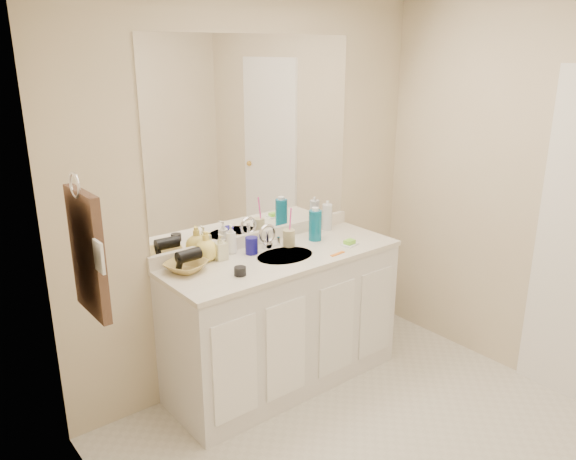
{
  "coord_description": "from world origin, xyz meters",
  "views": [
    {
      "loc": [
        -1.98,
        -1.5,
        2.08
      ],
      "look_at": [
        0.0,
        0.97,
        1.05
      ],
      "focal_mm": 35.0,
      "sensor_mm": 36.0,
      "label": 1
    }
  ],
  "objects": [
    {
      "name": "tan_cup",
      "position": [
        0.13,
        1.13,
        0.93
      ],
      "size": [
        0.09,
        0.09,
        0.11
      ],
      "primitive_type": "cylinder",
      "rotation": [
        0.0,
        0.0,
        0.11
      ],
      "color": "tan",
      "rests_on": "countertop"
    },
    {
      "name": "soap_bottle_cream",
      "position": [
        -0.34,
        1.19,
        0.96
      ],
      "size": [
        0.07,
        0.07,
        0.16
      ],
      "primitive_type": "imported",
      "rotation": [
        0.0,
        0.0,
        -0.02
      ],
      "color": "beige",
      "rests_on": "countertop"
    },
    {
      "name": "wicker_basket",
      "position": [
        -0.59,
        1.16,
        0.91
      ],
      "size": [
        0.3,
        0.3,
        0.06
      ],
      "primitive_type": "imported",
      "rotation": [
        0.0,
        0.0,
        0.41
      ],
      "color": "#A68843",
      "rests_on": "countertop"
    },
    {
      "name": "wall_left",
      "position": [
        -1.3,
        0.0,
        1.2
      ],
      "size": [
        0.02,
        2.6,
        2.4
      ],
      "primitive_type": "cube",
      "color": "beige",
      "rests_on": "floor"
    },
    {
      "name": "backsplash",
      "position": [
        0.0,
        1.29,
        0.92
      ],
      "size": [
        1.52,
        0.03,
        0.08
      ],
      "primitive_type": "cube",
      "color": "silver",
      "rests_on": "countertop"
    },
    {
      "name": "hand_towel",
      "position": [
        -1.25,
        0.77,
        1.25
      ],
      "size": [
        0.04,
        0.32,
        0.55
      ],
      "primitive_type": "cube",
      "color": "#32231B",
      "rests_on": "towel_ring"
    },
    {
      "name": "sink_basin",
      "position": [
        0.0,
        1.0,
        0.87
      ],
      "size": [
        0.37,
        0.37,
        0.02
      ],
      "primitive_type": "cylinder",
      "color": "beige",
      "rests_on": "countertop"
    },
    {
      "name": "dark_jar",
      "position": [
        -0.39,
        0.92,
        0.9
      ],
      "size": [
        0.08,
        0.08,
        0.05
      ],
      "primitive_type": "cylinder",
      "rotation": [
        0.0,
        0.0,
        0.27
      ],
      "color": "black",
      "rests_on": "countertop"
    },
    {
      "name": "wall_back",
      "position": [
        0.0,
        1.3,
        1.2
      ],
      "size": [
        2.6,
        0.02,
        2.4
      ],
      "primitive_type": "cube",
      "color": "beige",
      "rests_on": "floor"
    },
    {
      "name": "wall_right",
      "position": [
        1.3,
        0.0,
        1.2
      ],
      "size": [
        0.02,
        2.6,
        2.4
      ],
      "primitive_type": "cube",
      "color": "beige",
      "rests_on": "floor"
    },
    {
      "name": "mirror",
      "position": [
        0.0,
        1.29,
        1.56
      ],
      "size": [
        1.48,
        0.01,
        1.2
      ],
      "primitive_type": "cube",
      "color": "white",
      "rests_on": "wall_back"
    },
    {
      "name": "hair_dryer",
      "position": [
        -0.57,
        1.16,
        0.97
      ],
      "size": [
        0.15,
        0.08,
        0.07
      ],
      "primitive_type": "cylinder",
      "rotation": [
        0.0,
        1.57,
        0.06
      ],
      "color": "black",
      "rests_on": "wicker_basket"
    },
    {
      "name": "orange_comb",
      "position": [
        0.27,
        0.82,
        0.88
      ],
      "size": [
        0.12,
        0.04,
        0.0
      ],
      "primitive_type": "cube",
      "rotation": [
        0.0,
        0.0,
        0.11
      ],
      "color": "orange",
      "rests_on": "countertop"
    },
    {
      "name": "clear_pump_bottle",
      "position": [
        0.54,
        1.22,
        0.97
      ],
      "size": [
        0.07,
        0.07,
        0.18
      ],
      "primitive_type": "cylinder",
      "rotation": [
        0.0,
        0.0,
        -0.04
      ],
      "color": "silver",
      "rests_on": "countertop"
    },
    {
      "name": "blue_mug",
      "position": [
        -0.14,
        1.16,
        0.93
      ],
      "size": [
        0.08,
        0.08,
        0.11
      ],
      "primitive_type": "cylinder",
      "rotation": [
        0.0,
        0.0,
        0.03
      ],
      "color": "navy",
      "rests_on": "countertop"
    },
    {
      "name": "soap_bottle_yellow",
      "position": [
        -0.41,
        1.23,
        0.97
      ],
      "size": [
        0.17,
        0.17,
        0.18
      ],
      "primitive_type": "imported",
      "rotation": [
        0.0,
        0.0,
        0.3
      ],
      "color": "#F6DD5F",
      "rests_on": "countertop"
    },
    {
      "name": "towel_ring",
      "position": [
        -1.27,
        0.77,
        1.55
      ],
      "size": [
        0.01,
        0.11,
        0.11
      ],
      "primitive_type": "torus",
      "rotation": [
        0.0,
        1.57,
        0.0
      ],
      "color": "silver",
      "rests_on": "wall_left"
    },
    {
      "name": "vanity_cabinet",
      "position": [
        0.0,
        1.02,
        0.42
      ],
      "size": [
        1.5,
        0.55,
        0.85
      ],
      "primitive_type": "cube",
      "color": "silver",
      "rests_on": "floor"
    },
    {
      "name": "countertop",
      "position": [
        0.0,
        1.02,
        0.86
      ],
      "size": [
        1.52,
        0.57,
        0.03
      ],
      "primitive_type": "cube",
      "color": "silver",
      "rests_on": "vanity_cabinet"
    },
    {
      "name": "green_soap",
      "position": [
        0.43,
        0.89,
        0.9
      ],
      "size": [
        0.07,
        0.05,
        0.02
      ],
      "primitive_type": "cube",
      "rotation": [
        0.0,
        0.0,
        0.1
      ],
      "color": "#82E136",
      "rests_on": "soap_dish"
    },
    {
      "name": "switch_plate",
      "position": [
        -1.27,
        0.57,
        1.3
      ],
      "size": [
        0.01,
        0.08,
        0.13
      ],
      "primitive_type": "cube",
      "color": "white",
      "rests_on": "wall_left"
    },
    {
      "name": "soap_bottle_white",
      "position": [
        -0.23,
        1.24,
        0.97
      ],
      "size": [
        0.09,
        0.09,
        0.18
      ],
      "primitive_type": "imported",
      "rotation": [
        0.0,
        0.0,
        -0.41
      ],
      "color": "white",
      "rests_on": "countertop"
    },
    {
      "name": "toothbrush",
      "position": [
        0.14,
        1.13,
        1.03
      ],
      "size": [
        0.02,
        0.04,
        0.2
      ],
      "primitive_type": "cylinder",
      "rotation": [
        0.14,
        0.0,
        -0.22
      ],
      "color": "#FF43B7",
      "rests_on": "tan_cup"
    },
    {
      "name": "faucet",
      "position": [
        0.0,
        1.18,
        0.94
      ],
      "size": [
        0.02,
        0.02,
        0.11
      ],
      "primitive_type": "cylinder",
      "color": "silver",
      "rests_on": "countertop"
    },
    {
      "name": "soap_dish",
      "position": [
        0.43,
        0.89,
        0.89
      ],
      "size": [
        0.1,
        0.09,
        0.01
      ],
      "primitive_type": "cube",
      "rotation": [
        0.0,
        0.0,
        0.17
      ],
      "color": "white",
      "rests_on": "countertop"
    },
    {
      "name": "mouthwash_bottle",
      "position": [
        0.33,
        1.11,
        0.98
      ],
      "size": [
        0.1,
        0.1,
        0.2
      ],
      "primitive_type": "cylinder",
      "rotation": [
        0.0,
        0.0,
        -0.18
      ],
      "color": "#0B6285",
      "rests_on": "countertop"
    }
  ]
}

